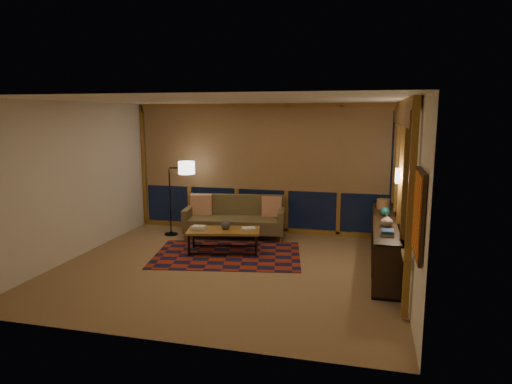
% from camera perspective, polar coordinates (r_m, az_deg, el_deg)
% --- Properties ---
extents(floor, '(5.50, 5.00, 0.01)m').
position_cam_1_polar(floor, '(7.57, -3.64, -9.46)').
color(floor, '#9E7354').
rests_on(floor, ground).
extents(ceiling, '(5.50, 5.00, 0.01)m').
position_cam_1_polar(ceiling, '(7.15, -3.88, 11.41)').
color(ceiling, white).
rests_on(ceiling, walls).
extents(walls, '(5.51, 5.01, 2.70)m').
position_cam_1_polar(walls, '(7.24, -3.75, 0.68)').
color(walls, white).
rests_on(walls, floor).
extents(window_wall_back, '(5.30, 0.16, 2.60)m').
position_cam_1_polar(window_wall_back, '(9.56, 0.68, 2.92)').
color(window_wall_back, olive).
rests_on(window_wall_back, walls).
extents(window_wall_right, '(0.16, 3.70, 2.60)m').
position_cam_1_polar(window_wall_right, '(7.51, 17.60, 0.57)').
color(window_wall_right, olive).
rests_on(window_wall_right, walls).
extents(wall_art, '(0.06, 0.74, 0.94)m').
position_cam_1_polar(wall_art, '(5.10, 19.61, -2.62)').
color(wall_art, red).
rests_on(wall_art, walls).
extents(wall_sconce, '(0.12, 0.18, 0.22)m').
position_cam_1_polar(wall_sconce, '(7.33, 17.28, 1.95)').
color(wall_sconce, white).
rests_on(wall_sconce, walls).
extents(sofa, '(2.09, 1.08, 0.82)m').
position_cam_1_polar(sofa, '(9.29, -2.67, -3.19)').
color(sofa, brown).
rests_on(sofa, floor).
extents(pillow_left, '(0.46, 0.26, 0.43)m').
position_cam_1_polar(pillow_left, '(9.54, -6.87, -1.57)').
color(pillow_left, '#B13814').
rests_on(pillow_left, sofa).
extents(pillow_right, '(0.42, 0.19, 0.40)m').
position_cam_1_polar(pillow_right, '(9.31, 1.99, -1.89)').
color(pillow_right, '#B13814').
rests_on(pillow_right, sofa).
extents(area_rug, '(2.83, 2.15, 0.01)m').
position_cam_1_polar(area_rug, '(8.22, -3.59, -7.85)').
color(area_rug, maroon).
rests_on(area_rug, floor).
extents(coffee_table, '(1.39, 0.85, 0.43)m').
position_cam_1_polar(coffee_table, '(8.31, -4.05, -6.15)').
color(coffee_table, olive).
rests_on(coffee_table, floor).
extents(book_stack_a, '(0.26, 0.22, 0.07)m').
position_cam_1_polar(book_stack_a, '(8.30, -7.14, -4.43)').
color(book_stack_a, white).
rests_on(book_stack_a, coffee_table).
extents(book_stack_b, '(0.28, 0.26, 0.04)m').
position_cam_1_polar(book_stack_b, '(8.20, -0.95, -4.64)').
color(book_stack_b, white).
rests_on(book_stack_b, coffee_table).
extents(ceramic_pot, '(0.23, 0.23, 0.17)m').
position_cam_1_polar(ceramic_pot, '(8.27, -3.82, -4.09)').
color(ceramic_pot, black).
rests_on(ceramic_pot, coffee_table).
extents(floor_lamp, '(0.59, 0.48, 1.54)m').
position_cam_1_polar(floor_lamp, '(9.56, -10.70, -0.78)').
color(floor_lamp, black).
rests_on(floor_lamp, floor).
extents(bookshelf, '(0.40, 3.08, 0.77)m').
position_cam_1_polar(bookshelf, '(7.88, 15.77, -6.11)').
color(bookshelf, black).
rests_on(bookshelf, floor).
extents(basket, '(0.25, 0.25, 0.18)m').
position_cam_1_polar(basket, '(8.68, 15.62, -1.43)').
color(basket, '#AC7A49').
rests_on(basket, bookshelf).
extents(teal_bowl, '(0.18, 0.18, 0.15)m').
position_cam_1_polar(teal_bowl, '(8.08, 15.86, -2.36)').
color(teal_bowl, '#1D7A78').
rests_on(teal_bowl, bookshelf).
extents(vase, '(0.24, 0.24, 0.19)m').
position_cam_1_polar(vase, '(7.34, 16.04, -3.42)').
color(vase, tan).
rests_on(vase, bookshelf).
extents(shelf_book_stack, '(0.20, 0.27, 0.08)m').
position_cam_1_polar(shelf_book_stack, '(6.85, 16.16, -4.86)').
color(shelf_book_stack, white).
rests_on(shelf_book_stack, bookshelf).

